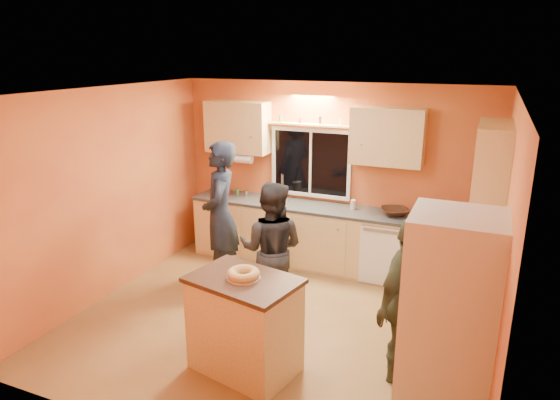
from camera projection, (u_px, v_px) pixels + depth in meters
The scene contains 14 objects.
ground at pixel (276, 323), 5.74m from camera, with size 4.50×4.50×0.00m, color brown.
room_shell at pixel (300, 179), 5.59m from camera, with size 4.54×4.04×2.61m.
back_counter at pixel (324, 237), 7.10m from camera, with size 4.23×0.62×0.90m.
right_counter at pixel (462, 300), 5.32m from camera, with size 0.62×1.84×0.90m.
refrigerator at pixel (449, 319), 4.07m from camera, with size 0.72×0.70×1.80m, color silver.
island at pixel (245, 324), 4.77m from camera, with size 1.13×0.88×0.97m.
bundt_pastry at pixel (243, 274), 4.62m from camera, with size 0.31×0.31×0.09m, color #DCB05A.
person_left at pixel (220, 215), 6.44m from camera, with size 0.70×0.46×1.92m, color black.
person_center at pixel (271, 249), 5.75m from camera, with size 0.78×0.61×1.61m, color black.
person_right at pixel (406, 302), 4.53m from camera, with size 0.94×0.39×1.61m, color #363D27.
mixing_bowl at pixel (395, 212), 6.64m from camera, with size 0.36×0.36×0.09m, color #321D10.
utensil_crock at pixel (283, 197), 7.17m from camera, with size 0.14×0.14×0.17m, color beige.
potted_plant at pixel (471, 265), 4.68m from camera, with size 0.30×0.26×0.33m, color gray.
red_box at pixel (461, 244), 5.56m from camera, with size 0.16×0.12×0.07m, color #B0211B.
Camera 1 is at (2.03, -4.67, 3.00)m, focal length 32.00 mm.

